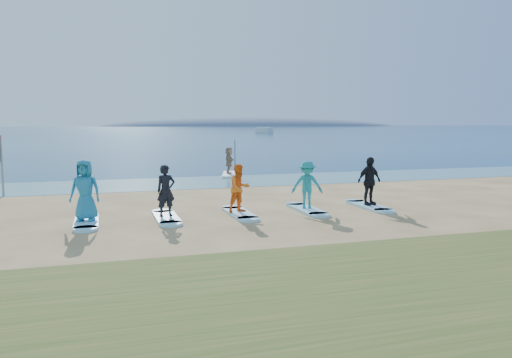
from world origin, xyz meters
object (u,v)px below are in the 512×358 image
object	(u,v)px
surfboard_1	(166,217)
boat_offshore_b	(264,133)
student_0	(85,190)
student_4	(369,181)
surfboard_0	(86,222)
student_2	(240,188)
paddleboarder	(229,160)
student_3	(307,185)
surfboard_2	(240,213)
paddleboard	(229,174)
surfboard_4	(369,206)
surfboard_3	(307,209)
student_1	(166,191)

from	to	relation	value
surfboard_1	boat_offshore_b	bearing A→B (deg)	70.29
student_0	student_4	bearing A→B (deg)	17.53
surfboard_0	student_2	distance (m)	4.85
paddleboarder	student_4	bearing A→B (deg)	-160.69
boat_offshore_b	student_2	size ratio (longest dim) A/B	3.47
student_3	surfboard_2	bearing A→B (deg)	-159.45
paddleboard	boat_offshore_b	bearing A→B (deg)	86.32
surfboard_4	surfboard_3	bearing A→B (deg)	180.00
student_1	student_3	distance (m)	4.78
student_2	paddleboarder	bearing A→B (deg)	58.23
student_0	student_1	bearing A→B (deg)	17.53
paddleboarder	student_1	xyz separation A→B (m)	(-5.00, -11.69, 0.03)
boat_offshore_b	surfboard_3	bearing A→B (deg)	-128.77
boat_offshore_b	surfboard_1	size ratio (longest dim) A/B	2.49
surfboard_0	student_4	distance (m)	9.60
surfboard_3	student_1	bearing A→B (deg)	180.00
paddleboard	student_4	world-z (taller)	student_4
paddleboard	student_2	xyz separation A→B (m)	(-2.61, -11.69, 0.82)
student_4	surfboard_4	bearing A→B (deg)	0.00
surfboard_2	student_0	bearing A→B (deg)	180.00
boat_offshore_b	student_4	xyz separation A→B (m)	(-33.42, -113.33, 0.95)
paddleboard	student_0	world-z (taller)	student_0
paddleboarder	surfboard_0	bearing A→B (deg)	156.49
student_0	student_2	xyz separation A→B (m)	(4.78, 0.00, -0.13)
surfboard_1	student_0	bearing A→B (deg)	180.00
student_1	student_3	world-z (taller)	student_3
surfboard_3	student_3	xyz separation A→B (m)	(0.00, 0.00, 0.86)
surfboard_1	surfboard_2	distance (m)	2.39
surfboard_1	student_2	bearing A→B (deg)	0.00
surfboard_2	student_4	bearing A→B (deg)	0.00
surfboard_4	student_4	xyz separation A→B (m)	(0.00, 0.00, 0.90)
boat_offshore_b	student_4	bearing A→B (deg)	-127.67
boat_offshore_b	student_4	size ratio (longest dim) A/B	3.21
paddleboarder	student_2	distance (m)	11.98
surfboard_1	student_2	distance (m)	2.53
paddleboard	student_4	size ratio (longest dim) A/B	1.75
surfboard_1	student_4	bearing A→B (deg)	0.00
boat_offshore_b	student_3	bearing A→B (deg)	-128.77
student_0	surfboard_4	distance (m)	9.61
student_3	surfboard_4	size ratio (longest dim) A/B	0.74
paddleboarder	surfboard_4	size ratio (longest dim) A/B	0.68
student_2	student_4	size ratio (longest dim) A/B	0.92
surfboard_4	student_4	distance (m)	0.90
student_1	surfboard_3	distance (m)	4.85
surfboard_0	student_1	distance (m)	2.54
boat_offshore_b	surfboard_2	world-z (taller)	boat_offshore_b
surfboard_1	student_4	world-z (taller)	student_4
student_2	student_4	distance (m)	4.78
surfboard_2	boat_offshore_b	bearing A→B (deg)	71.37
boat_offshore_b	student_3	distance (m)	118.86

